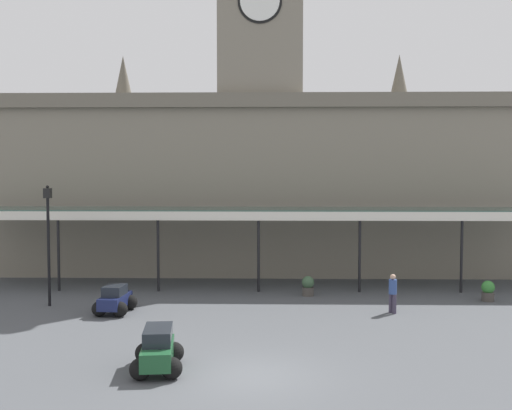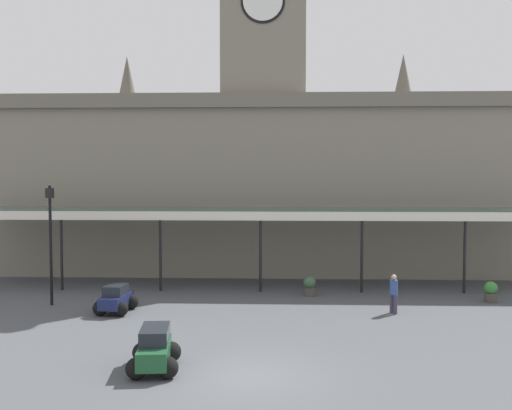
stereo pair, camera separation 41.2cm
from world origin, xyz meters
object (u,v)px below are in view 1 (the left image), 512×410
object	(u,v)px
car_navy_sedan	(115,301)
car_green_estate	(158,352)
pedestrian_crossing_forecourt	(393,292)
victorian_lamppost	(48,232)
planter_forecourt_centre	(308,286)
planter_by_canopy	(488,291)

from	to	relation	value
car_navy_sedan	car_green_estate	world-z (taller)	car_green_estate
car_green_estate	pedestrian_crossing_forecourt	xyz separation A→B (m)	(8.62, 7.53, 0.34)
pedestrian_crossing_forecourt	victorian_lamppost	world-z (taller)	victorian_lamppost
car_navy_sedan	planter_forecourt_centre	size ratio (longest dim) A/B	2.20
pedestrian_crossing_forecourt	planter_forecourt_centre	size ratio (longest dim) A/B	1.74
car_green_estate	pedestrian_crossing_forecourt	distance (m)	11.45
victorian_lamppost	planter_forecourt_centre	size ratio (longest dim) A/B	5.64
victorian_lamppost	planter_by_canopy	bearing A→B (deg)	4.04
pedestrian_crossing_forecourt	victorian_lamppost	size ratio (longest dim) A/B	0.31
car_green_estate	planter_by_canopy	bearing A→B (deg)	36.39
planter_forecourt_centre	victorian_lamppost	bearing A→B (deg)	-168.23
car_navy_sedan	planter_by_canopy	bearing A→B (deg)	9.09
victorian_lamppost	planter_forecourt_centre	distance (m)	12.31
car_green_estate	planter_by_canopy	size ratio (longest dim) A/B	2.44
car_navy_sedan	pedestrian_crossing_forecourt	bearing A→B (deg)	1.16
car_navy_sedan	pedestrian_crossing_forecourt	distance (m)	11.83
car_green_estate	victorian_lamppost	distance (m)	11.08
victorian_lamppost	planter_forecourt_centre	world-z (taller)	victorian_lamppost
car_navy_sedan	planter_by_canopy	size ratio (longest dim) A/B	2.20
car_navy_sedan	pedestrian_crossing_forecourt	size ratio (longest dim) A/B	1.27
victorian_lamppost	planter_forecourt_centre	xyz separation A→B (m)	(11.73, 2.44, -2.84)
pedestrian_crossing_forecourt	planter_forecourt_centre	bearing A→B (deg)	134.21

